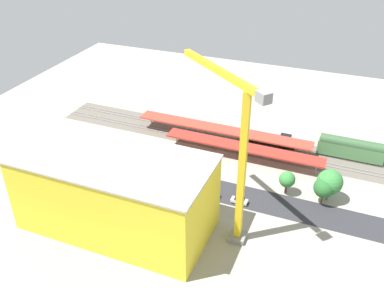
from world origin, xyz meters
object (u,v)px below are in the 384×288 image
object	(u,v)px
parked_car_1	(210,194)
box_truck_0	(105,173)
locomotive	(269,138)
street_tree_1	(287,180)
parked_car_4	(122,175)
traffic_light	(182,159)
parked_car_2	(178,186)
tower_crane	(236,148)
construction_building	(116,193)
street_tree_3	(191,159)
parked_car_0	(239,201)
street_tree_2	(330,182)
street_tree_0	(324,188)
passenger_coach	(351,148)
platform_canopy_far	(223,129)
parked_car_3	(151,180)
platform_canopy_near	(243,147)

from	to	relation	value
parked_car_1	box_truck_0	xyz separation A→B (m)	(28.34, 2.51, 1.01)
locomotive	street_tree_1	world-z (taller)	street_tree_1
parked_car_4	traffic_light	world-z (taller)	traffic_light
parked_car_2	tower_crane	xyz separation A→B (m)	(-17.36, 10.69, 21.20)
construction_building	street_tree_3	bearing A→B (deg)	-106.74
parked_car_1	tower_crane	xyz separation A→B (m)	(-8.53, 10.55, 21.19)
parked_car_0	tower_crane	xyz separation A→B (m)	(-1.13, 10.65, 21.20)
street_tree_2	street_tree_3	distance (m)	35.23
construction_building	street_tree_0	size ratio (longest dim) A/B	5.85
parked_car_2	passenger_coach	bearing A→B (deg)	-142.37
passenger_coach	box_truck_0	distance (m)	67.98
platform_canopy_far	parked_car_3	distance (m)	29.34
passenger_coach	construction_building	world-z (taller)	construction_building
street_tree_1	street_tree_3	world-z (taller)	street_tree_3
street_tree_2	passenger_coach	bearing A→B (deg)	-99.98
construction_building	tower_crane	world-z (taller)	tower_crane
construction_building	parked_car_2	bearing A→B (deg)	-111.66
traffic_light	parked_car_4	bearing A→B (deg)	31.33
platform_canopy_far	street_tree_3	size ratio (longest dim) A/B	7.97
platform_canopy_near	box_truck_0	bearing A→B (deg)	35.68
parked_car_4	street_tree_0	world-z (taller)	street_tree_0
platform_canopy_far	box_truck_0	bearing A→B (deg)	52.46
locomotive	parked_car_0	xyz separation A→B (m)	(0.35, 30.67, -1.02)
passenger_coach	street_tree_1	distance (m)	26.60
street_tree_2	platform_canopy_far	bearing A→B (deg)	-28.94
platform_canopy_near	street_tree_3	world-z (taller)	street_tree_3
passenger_coach	street_tree_2	size ratio (longest dim) A/B	2.11
parked_car_0	street_tree_0	xyz separation A→B (m)	(-18.64, -7.24, 3.85)
parked_car_4	tower_crane	xyz separation A→B (m)	(-33.02, 9.66, 21.12)
parked_car_2	tower_crane	distance (m)	29.41
platform_canopy_near	construction_building	world-z (taller)	construction_building
passenger_coach	parked_car_4	xyz separation A→B (m)	(55.39, 31.67, -2.57)
box_truck_0	street_tree_3	xyz separation A→B (m)	(-20.23, -10.18, 2.85)
parked_car_0	parked_car_2	distance (m)	16.23
parked_car_2	street_tree_3	size ratio (longest dim) A/B	0.62
parked_car_2	traffic_light	distance (m)	8.30
platform_canopy_far	box_truck_0	xyz separation A→B (m)	(22.78, 29.64, -2.27)
parked_car_3	street_tree_0	distance (m)	43.20
street_tree_1	platform_canopy_near	bearing A→B (deg)	-39.27
platform_canopy_far	parked_car_1	xyz separation A→B (m)	(-5.57, 27.13, -3.28)
box_truck_0	street_tree_2	xyz separation A→B (m)	(-55.43, -11.59, 3.63)
platform_canopy_far	street_tree_3	xyz separation A→B (m)	(2.55, 19.46, 0.58)
platform_canopy_near	street_tree_1	xyz separation A→B (m)	(-14.42, 11.79, 0.38)
platform_canopy_far	tower_crane	distance (m)	44.03
platform_canopy_near	street_tree_0	size ratio (longest dim) A/B	6.39
parked_car_1	street_tree_3	size ratio (longest dim) A/B	0.68
locomotive	tower_crane	size ratio (longest dim) A/B	0.45
construction_building	street_tree_0	bearing A→B (deg)	-148.72
construction_building	tower_crane	xyz separation A→B (m)	(-24.62, -6.66, 13.19)
parked_car_0	construction_building	world-z (taller)	construction_building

